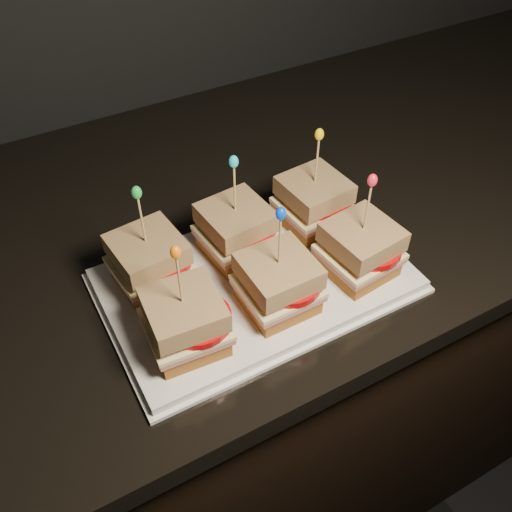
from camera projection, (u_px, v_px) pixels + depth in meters
cabinet at (282, 352)px, 1.26m from camera, size 2.60×0.67×0.86m
granite_slab at (291, 192)px, 0.94m from camera, size 2.64×0.71×0.04m
platter at (256, 280)px, 0.76m from camera, size 0.39×0.24×0.02m
platter_rim at (256, 283)px, 0.77m from camera, size 0.40×0.25×0.01m
sandwich_0_bread_bot at (152, 276)px, 0.74m from camera, size 0.09×0.09×0.02m
sandwich_0_ham at (151, 268)px, 0.73m from camera, size 0.10×0.10×0.01m
sandwich_0_cheese at (150, 264)px, 0.72m from camera, size 0.10×0.10×0.01m
sandwich_0_tomato at (160, 260)px, 0.72m from camera, size 0.08×0.08×0.01m
sandwich_0_bread_top at (147, 249)px, 0.71m from camera, size 0.09×0.09×0.03m
sandwich_0_pick at (142, 222)px, 0.68m from camera, size 0.00×0.00×0.09m
sandwich_0_frill at (137, 192)px, 0.64m from camera, size 0.01×0.01×0.02m
sandwich_1_bread_bot at (236, 245)px, 0.78m from camera, size 0.09×0.09×0.02m
sandwich_1_ham at (236, 236)px, 0.77m from camera, size 0.10×0.09×0.01m
sandwich_1_cheese at (236, 233)px, 0.77m from camera, size 0.10×0.10×0.01m
sandwich_1_tomato at (246, 228)px, 0.76m from camera, size 0.08×0.08×0.01m
sandwich_1_bread_top at (236, 218)px, 0.75m from camera, size 0.09×0.09×0.03m
sandwich_1_pick at (235, 191)px, 0.72m from camera, size 0.00×0.00×0.09m
sandwich_1_frill at (234, 162)px, 0.69m from camera, size 0.01×0.01×0.02m
sandwich_2_bread_bot at (312, 216)px, 0.83m from camera, size 0.09×0.09×0.02m
sandwich_2_ham at (313, 208)px, 0.81m from camera, size 0.10×0.09×0.01m
sandwich_2_cheese at (313, 204)px, 0.81m from camera, size 0.10×0.10×0.01m
sandwich_2_tomato at (323, 200)px, 0.81m from camera, size 0.08×0.08×0.01m
sandwich_2_bread_top at (314, 190)px, 0.79m from camera, size 0.09×0.09×0.03m
sandwich_2_pick at (317, 163)px, 0.76m from camera, size 0.00×0.00×0.09m
sandwich_2_frill at (319, 134)px, 0.73m from camera, size 0.01×0.01×0.02m
sandwich_3_bread_bot at (187, 336)px, 0.67m from camera, size 0.09×0.09×0.02m
sandwich_3_ham at (186, 328)px, 0.66m from camera, size 0.10×0.09×0.01m
sandwich_3_cheese at (185, 324)px, 0.66m from camera, size 0.10×0.09×0.01m
sandwich_3_tomato at (197, 320)px, 0.65m from camera, size 0.08×0.08×0.01m
sandwich_3_bread_top at (183, 309)px, 0.64m from camera, size 0.09×0.09×0.03m
sandwich_3_pick at (180, 283)px, 0.61m from camera, size 0.00×0.00×0.09m
sandwich_3_frill at (176, 252)px, 0.57m from camera, size 0.01×0.01×0.02m
sandwich_4_bread_bot at (277, 298)px, 0.71m from camera, size 0.08×0.08×0.02m
sandwich_4_ham at (278, 289)px, 0.70m from camera, size 0.09×0.09×0.01m
sandwich_4_cheese at (278, 286)px, 0.70m from camera, size 0.09×0.09×0.01m
sandwich_4_tomato at (289, 281)px, 0.69m from camera, size 0.08×0.08×0.01m
sandwich_4_bread_top at (279, 271)px, 0.68m from camera, size 0.08×0.08×0.03m
sandwich_4_pick at (280, 244)px, 0.65m from camera, size 0.00×0.00×0.09m
sandwich_4_frill at (281, 214)px, 0.62m from camera, size 0.01×0.01×0.02m
sandwich_5_bread_bot at (358, 264)px, 0.76m from camera, size 0.09×0.09×0.02m
sandwich_5_ham at (359, 256)px, 0.75m from camera, size 0.10×0.10×0.01m
sandwich_5_cheese at (360, 252)px, 0.74m from camera, size 0.10×0.10×0.01m
sandwich_5_tomato at (371, 247)px, 0.74m from camera, size 0.08×0.08×0.01m
sandwich_5_bread_top at (362, 237)px, 0.72m from camera, size 0.09×0.09×0.03m
sandwich_5_pick at (367, 210)px, 0.69m from camera, size 0.00×0.00×0.09m
sandwich_5_frill at (372, 180)px, 0.66m from camera, size 0.01×0.01×0.02m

